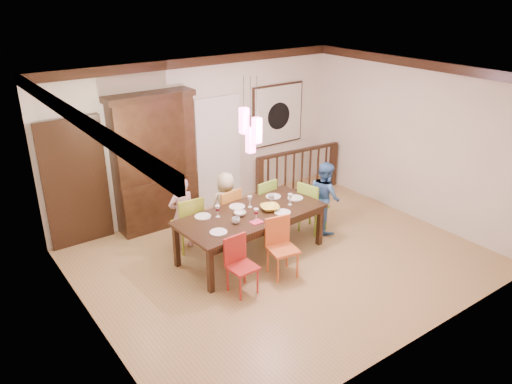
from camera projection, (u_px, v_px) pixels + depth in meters
floor at (283, 259)px, 8.03m from camera, size 6.00×6.00×0.00m
ceiling at (287, 78)px, 6.90m from camera, size 6.00×6.00×0.00m
wall_back at (201, 136)px, 9.33m from camera, size 6.00×0.00×6.00m
wall_left at (85, 229)px, 5.85m from camera, size 0.00×5.00×5.00m
wall_right at (413, 141)px, 9.08m from camera, size 0.00×5.00×5.00m
crown_molding at (287, 83)px, 6.93m from camera, size 6.00×5.00×0.16m
panel_door at (76, 185)px, 8.16m from camera, size 1.04×0.07×2.24m
white_doorway at (218, 153)px, 9.65m from camera, size 0.97×0.05×2.22m
painting at (278, 115)px, 10.21m from camera, size 1.25×0.06×1.25m
pendant_cluster at (250, 130)px, 7.35m from camera, size 0.27×0.21×1.14m
dining_table at (251, 217)px, 7.91m from camera, size 2.45×1.23×0.75m
chair_far_left at (187, 219)px, 8.15m from camera, size 0.46×0.46×0.96m
chair_far_mid at (225, 210)px, 8.51m from camera, size 0.46×0.46×0.93m
chair_far_right at (260, 200)px, 8.90m from camera, size 0.46×0.46×0.93m
chair_near_left at (242, 263)px, 7.01m from camera, size 0.40×0.40×0.84m
chair_near_mid at (283, 245)px, 7.40m from camera, size 0.48×0.48×0.91m
chair_end_right at (313, 203)px, 8.75m from camera, size 0.51×0.51×0.94m
china_hutch at (155, 162)px, 8.70m from camera, size 1.54×0.46×2.43m
balustrade at (298, 171)px, 10.34m from camera, size 1.99×0.25×0.96m
person_far_left at (182, 214)px, 8.14m from camera, size 0.46×0.31×1.25m
person_far_mid at (226, 204)px, 8.60m from camera, size 0.62×0.46×1.15m
person_end_right at (325, 197)px, 8.75m from camera, size 0.63×0.73×1.27m
serving_bowl at (270, 208)px, 7.98m from camera, size 0.39×0.39×0.07m
small_bowl at (240, 214)px, 7.79m from camera, size 0.21×0.21×0.06m
cup_left at (236, 221)px, 7.53m from camera, size 0.14×0.14×0.10m
cup_right at (271, 197)px, 8.32m from camera, size 0.12×0.12×0.10m
plate_far_left at (203, 216)px, 7.75m from camera, size 0.26×0.26×0.01m
plate_far_mid at (237, 207)px, 8.09m from camera, size 0.26×0.26×0.01m
plate_far_right at (273, 196)px, 8.47m from camera, size 0.26×0.26×0.01m
plate_near_left at (218, 232)px, 7.27m from camera, size 0.26×0.26×0.01m
plate_near_mid at (282, 212)px, 7.88m from camera, size 0.26×0.26×0.01m
plate_end_right at (295, 198)px, 8.41m from camera, size 0.26×0.26×0.01m
wine_glass_a at (218, 211)px, 7.72m from camera, size 0.08×0.08×0.19m
wine_glass_b at (250, 202)px, 8.05m from camera, size 0.08×0.08×0.19m
wine_glass_c at (256, 214)px, 7.62m from camera, size 0.08×0.08×0.19m
wine_glass_d at (290, 199)px, 8.14m from camera, size 0.08×0.08×0.19m
napkin at (256, 222)px, 7.57m from camera, size 0.18×0.14×0.01m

